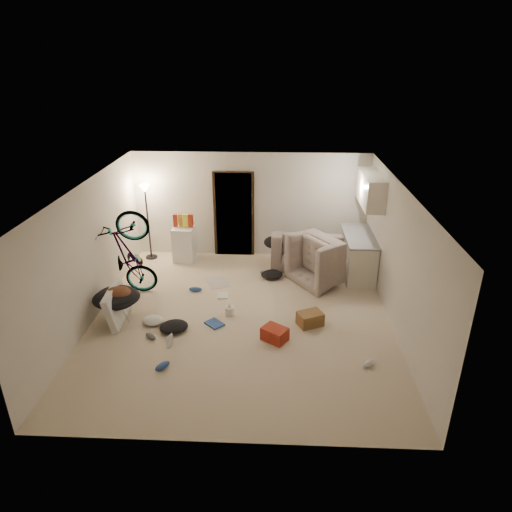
{
  "coord_description": "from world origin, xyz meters",
  "views": [
    {
      "loc": [
        0.6,
        -7.32,
        4.56
      ],
      "look_at": [
        0.23,
        0.6,
        1.01
      ],
      "focal_mm": 32.0,
      "sensor_mm": 36.0,
      "label": 1
    }
  ],
  "objects_px": {
    "sofa": "(316,252)",
    "bicycle": "(131,273)",
    "armchair": "(328,263)",
    "juicer": "(230,310)",
    "saucer_chair": "(117,301)",
    "mini_fridge": "(184,244)",
    "tv_box": "(116,304)",
    "drink_case_b": "(275,334)",
    "floor_lamp": "(146,206)",
    "drink_case_a": "(310,319)",
    "kitchen_counter": "(358,256)"
  },
  "relations": [
    {
      "from": "tv_box",
      "to": "sofa",
      "type": "bearing_deg",
      "value": 30.6
    },
    {
      "from": "bicycle",
      "to": "juicer",
      "type": "height_order",
      "value": "bicycle"
    },
    {
      "from": "armchair",
      "to": "tv_box",
      "type": "bearing_deg",
      "value": 79.58
    },
    {
      "from": "drink_case_a",
      "to": "drink_case_b",
      "type": "bearing_deg",
      "value": -165.99
    },
    {
      "from": "sofa",
      "to": "drink_case_b",
      "type": "height_order",
      "value": "sofa"
    },
    {
      "from": "saucer_chair",
      "to": "bicycle",
      "type": "bearing_deg",
      "value": 90.0
    },
    {
      "from": "floor_lamp",
      "to": "mini_fridge",
      "type": "xyz_separation_m",
      "value": [
        0.84,
        -0.1,
        -0.89
      ]
    },
    {
      "from": "floor_lamp",
      "to": "sofa",
      "type": "bearing_deg",
      "value": -2.89
    },
    {
      "from": "sofa",
      "to": "juicer",
      "type": "distance_m",
      "value": 2.98
    },
    {
      "from": "kitchen_counter",
      "to": "saucer_chair",
      "type": "relative_size",
      "value": 1.75
    },
    {
      "from": "floor_lamp",
      "to": "armchair",
      "type": "bearing_deg",
      "value": -12.59
    },
    {
      "from": "floor_lamp",
      "to": "sofa",
      "type": "distance_m",
      "value": 4.09
    },
    {
      "from": "sofa",
      "to": "drink_case_b",
      "type": "bearing_deg",
      "value": 77.14
    },
    {
      "from": "drink_case_a",
      "to": "armchair",
      "type": "bearing_deg",
      "value": 50.5
    },
    {
      "from": "floor_lamp",
      "to": "drink_case_b",
      "type": "height_order",
      "value": "floor_lamp"
    },
    {
      "from": "bicycle",
      "to": "saucer_chair",
      "type": "xyz_separation_m",
      "value": [
        0.0,
        -0.93,
        -0.14
      ]
    },
    {
      "from": "sofa",
      "to": "tv_box",
      "type": "bearing_deg",
      "value": 37.97
    },
    {
      "from": "tv_box",
      "to": "drink_case_b",
      "type": "distance_m",
      "value": 2.97
    },
    {
      "from": "sofa",
      "to": "juicer",
      "type": "relative_size",
      "value": 8.23
    },
    {
      "from": "bicycle",
      "to": "mini_fridge",
      "type": "height_order",
      "value": "bicycle"
    },
    {
      "from": "saucer_chair",
      "to": "tv_box",
      "type": "bearing_deg",
      "value": -90.0
    },
    {
      "from": "sofa",
      "to": "juicer",
      "type": "xyz_separation_m",
      "value": [
        -1.8,
        -2.37,
        -0.2
      ]
    },
    {
      "from": "tv_box",
      "to": "armchair",
      "type": "bearing_deg",
      "value": 21.45
    },
    {
      "from": "mini_fridge",
      "to": "kitchen_counter",
      "type": "bearing_deg",
      "value": -5.07
    },
    {
      "from": "bicycle",
      "to": "kitchen_counter",
      "type": "bearing_deg",
      "value": -78.3
    },
    {
      "from": "floor_lamp",
      "to": "saucer_chair",
      "type": "height_order",
      "value": "floor_lamp"
    },
    {
      "from": "kitchen_counter",
      "to": "saucer_chair",
      "type": "distance_m",
      "value": 5.18
    },
    {
      "from": "bicycle",
      "to": "saucer_chair",
      "type": "bearing_deg",
      "value": 177.61
    },
    {
      "from": "armchair",
      "to": "juicer",
      "type": "bearing_deg",
      "value": 93.97
    },
    {
      "from": "drink_case_a",
      "to": "drink_case_b",
      "type": "relative_size",
      "value": 1.05
    },
    {
      "from": "saucer_chair",
      "to": "juicer",
      "type": "bearing_deg",
      "value": 5.63
    },
    {
      "from": "mini_fridge",
      "to": "tv_box",
      "type": "xyz_separation_m",
      "value": [
        -0.74,
        -2.71,
        -0.09
      ]
    },
    {
      "from": "floor_lamp",
      "to": "kitchen_counter",
      "type": "bearing_deg",
      "value": -7.66
    },
    {
      "from": "mini_fridge",
      "to": "tv_box",
      "type": "distance_m",
      "value": 2.82
    },
    {
      "from": "floor_lamp",
      "to": "drink_case_b",
      "type": "bearing_deg",
      "value": -47.9
    },
    {
      "from": "sofa",
      "to": "bicycle",
      "type": "bearing_deg",
      "value": 26.85
    },
    {
      "from": "sofa",
      "to": "mini_fridge",
      "type": "xyz_separation_m",
      "value": [
        -3.12,
        0.1,
        0.11
      ]
    },
    {
      "from": "bicycle",
      "to": "juicer",
      "type": "bearing_deg",
      "value": -111.87
    },
    {
      "from": "armchair",
      "to": "mini_fridge",
      "type": "relative_size",
      "value": 1.41
    },
    {
      "from": "armchair",
      "to": "bicycle",
      "type": "height_order",
      "value": "bicycle"
    },
    {
      "from": "floor_lamp",
      "to": "bicycle",
      "type": "relative_size",
      "value": 0.96
    },
    {
      "from": "drink_case_b",
      "to": "juicer",
      "type": "distance_m",
      "value": 1.16
    },
    {
      "from": "sofa",
      "to": "drink_case_a",
      "type": "distance_m",
      "value": 2.65
    },
    {
      "from": "sofa",
      "to": "bicycle",
      "type": "distance_m",
      "value": 4.2
    },
    {
      "from": "drink_case_a",
      "to": "kitchen_counter",
      "type": "bearing_deg",
      "value": 36.86
    },
    {
      "from": "drink_case_b",
      "to": "kitchen_counter",
      "type": "bearing_deg",
      "value": 91.06
    },
    {
      "from": "kitchen_counter",
      "to": "drink_case_b",
      "type": "relative_size",
      "value": 3.63
    },
    {
      "from": "armchair",
      "to": "tv_box",
      "type": "distance_m",
      "value": 4.47
    },
    {
      "from": "saucer_chair",
      "to": "drink_case_a",
      "type": "xyz_separation_m",
      "value": [
        3.56,
        -0.06,
        -0.24
      ]
    },
    {
      "from": "floor_lamp",
      "to": "drink_case_a",
      "type": "distance_m",
      "value": 4.77
    }
  ]
}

